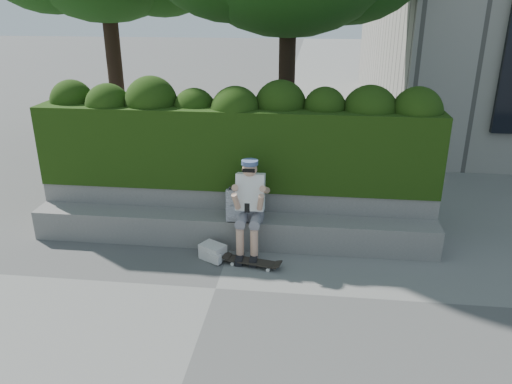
# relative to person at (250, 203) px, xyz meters

# --- Properties ---
(ground) EXTENTS (80.00, 80.00, 0.00)m
(ground) POSITION_rel_person_xyz_m (-0.30, -1.07, -0.75)
(ground) COLOR slate
(ground) RESTS_ON ground
(bench_ledge) EXTENTS (6.00, 0.45, 0.45)m
(bench_ledge) POSITION_rel_person_xyz_m (-0.30, 0.18, -0.53)
(bench_ledge) COLOR gray
(bench_ledge) RESTS_ON ground
(planter_wall) EXTENTS (6.00, 0.50, 0.75)m
(planter_wall) POSITION_rel_person_xyz_m (-0.30, 0.66, -0.38)
(planter_wall) COLOR gray
(planter_wall) RESTS_ON ground
(hedge) EXTENTS (6.00, 1.00, 1.20)m
(hedge) POSITION_rel_person_xyz_m (-0.30, 0.88, 0.60)
(hedge) COLOR black
(hedge) RESTS_ON planter_wall
(person) EXTENTS (0.40, 0.76, 1.38)m
(person) POSITION_rel_person_xyz_m (0.00, 0.00, 0.00)
(person) COLOR gray
(person) RESTS_ON ground
(skateboard) EXTENTS (0.76, 0.33, 0.08)m
(skateboard) POSITION_rel_person_xyz_m (0.08, -0.44, -0.69)
(skateboard) COLOR black
(skateboard) RESTS_ON ground
(backpack_plaid) EXTENTS (0.33, 0.20, 0.45)m
(backpack_plaid) POSITION_rel_person_xyz_m (-0.20, 0.08, -0.08)
(backpack_plaid) COLOR silver
(backpack_plaid) RESTS_ON bench_ledge
(backpack_ground) EXTENTS (0.41, 0.38, 0.22)m
(backpack_ground) POSITION_rel_person_xyz_m (-0.49, -0.31, -0.64)
(backpack_ground) COLOR beige
(backpack_ground) RESTS_ON ground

